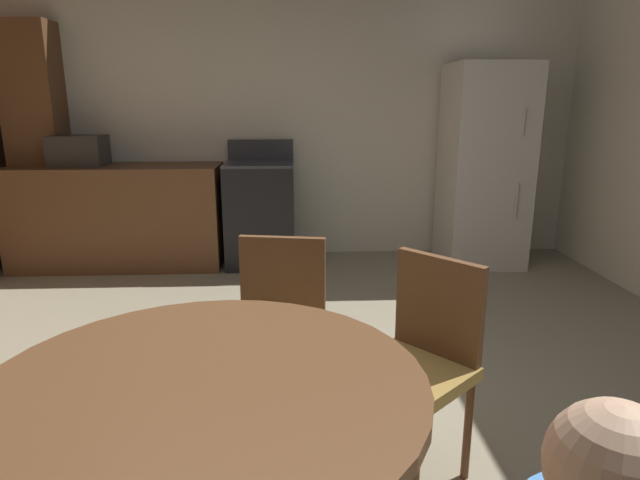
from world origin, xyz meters
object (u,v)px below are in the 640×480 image
refrigerator (484,167)px  chair_north (278,326)px  dining_table (205,438)px  microwave (78,151)px  oven_range (260,213)px  chair_northeast (418,356)px

refrigerator → chair_north: (-1.76, -2.53, -0.38)m
dining_table → chair_north: size_ratio=1.31×
dining_table → chair_north: chair_north is taller
microwave → dining_table: 3.88m
dining_table → refrigerator: bearing=60.9°
refrigerator → microwave: size_ratio=4.00×
oven_range → chair_northeast: (0.77, -2.89, 0.03)m
refrigerator → chair_northeast: refrigerator is taller
oven_range → chair_northeast: oven_range is taller
refrigerator → dining_table: bearing=-119.1°
refrigerator → chair_north: 3.10m
oven_range → chair_north: bearing=-84.9°
microwave → dining_table: bearing=-65.3°
refrigerator → microwave: 3.53m
microwave → refrigerator: bearing=-0.8°
microwave → dining_table: microwave is taller
chair_northeast → chair_north: bearing=-70.6°
microwave → chair_north: 3.17m
oven_range → microwave: bearing=-179.9°
oven_range → dining_table: oven_range is taller
oven_range → chair_north: oven_range is taller
oven_range → chair_northeast: bearing=-75.0°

